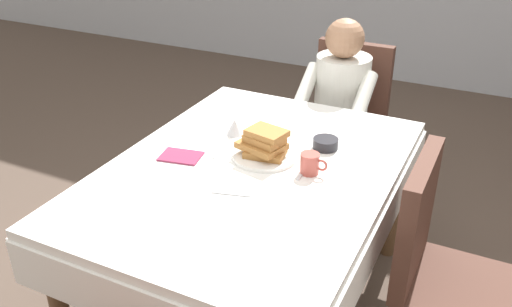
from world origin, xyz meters
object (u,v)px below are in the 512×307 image
Objects in this scene: diner_person at (339,100)px; plate_breakfast at (265,155)px; dining_table_main at (251,186)px; bowl_butter at (326,143)px; spoon_near_edge at (231,194)px; knife_right_of_plate at (305,168)px; syrup_pitcher at (235,127)px; chair_right_side at (438,262)px; fork_left_of_plate at (223,149)px; breakfast_stack at (264,143)px; cup_coffee at (310,164)px; chair_diner at (346,113)px.

plate_breakfast is at bearing 88.25° from diner_person.
diner_person reaches higher than dining_table_main.
diner_person is 10.18× the size of bowl_butter.
knife_right_of_plate is at bearing 44.75° from spoon_near_edge.
syrup_pitcher reaches higher than dining_table_main.
fork_left_of_plate is (-0.95, 0.09, 0.21)m from chair_right_side.
fork_left_of_plate and knife_right_of_plate have the same top height.
breakfast_stack reaches higher than fork_left_of_plate.
bowl_butter is (0.17, -0.72, 0.09)m from diner_person.
breakfast_stack is at bearing 83.16° from dining_table_main.
bowl_butter is 0.73× the size of spoon_near_edge.
plate_breakfast is at bearing 168.58° from cup_coffee.
bowl_butter is at bearing 54.38° from dining_table_main.
chair_diner reaches higher than spoon_near_edge.
breakfast_stack is 0.32m from spoon_near_edge.
chair_diner reaches higher than knife_right_of_plate.
chair_diner reaches higher than syrup_pitcher.
knife_right_of_plate is (-0.03, 0.02, -0.04)m from cup_coffee.
plate_breakfast reaches higher than knife_right_of_plate.
diner_person is 0.82m from syrup_pitcher.
cup_coffee is 0.35m from spoon_near_edge.
chair_right_side reaches higher than syrup_pitcher.
spoon_near_edge is (0.20, -0.30, 0.00)m from fork_left_of_plate.
plate_breakfast is 0.27m from bowl_butter.
plate_breakfast is (-0.03, -1.06, 0.22)m from chair_diner.
syrup_pitcher reaches higher than plate_breakfast.
plate_breakfast reaches higher than fork_left_of_plate.
fork_left_of_plate is 0.36m from spoon_near_edge.
spoon_near_edge reaches higher than dining_table_main.
chair_diner reaches higher than cup_coffee.
plate_breakfast is at bearing 87.47° from breakfast_stack.
syrup_pitcher reaches higher than bowl_butter.
chair_right_side is 3.32× the size of plate_breakfast.
plate_breakfast is at bearing -83.52° from fork_left_of_plate.
diner_person is at bearing 101.28° from cup_coffee.
bowl_butter is 0.21m from knife_right_of_plate.
dining_table_main is 1.64× the size of chair_right_side.
breakfast_stack is at bearing 170.92° from cup_coffee.
breakfast_stack is at bearing 83.20° from knife_right_of_plate.
chair_right_side is at bearing -7.99° from plate_breakfast.
syrup_pitcher is (-0.22, 0.15, -0.03)m from breakfast_stack.
syrup_pitcher is (-0.42, -0.05, 0.02)m from bowl_butter.
breakfast_stack is (-0.76, 0.10, 0.28)m from chair_right_side.
breakfast_stack is 1.96× the size of bowl_butter.
chair_right_side is at bearing 1.27° from spoon_near_edge.
chair_diner is 8.45× the size of bowl_butter.
breakfast_stack is (-0.03, -1.07, 0.28)m from chair_diner.
dining_table_main is at bearing -90.00° from chair_right_side.
cup_coffee is at bearing 38.83° from spoon_near_edge.
dining_table_main is at bearing -96.47° from plate_breakfast.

